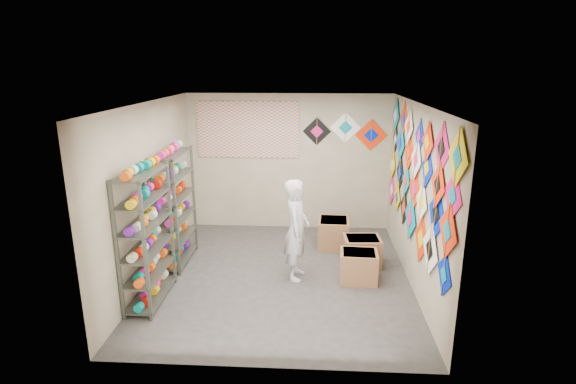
# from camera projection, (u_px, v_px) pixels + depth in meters

# --- Properties ---
(ground) EXTENTS (4.50, 4.50, 0.00)m
(ground) POSITION_uv_depth(u_px,v_px,m) (281.00, 276.00, 7.13)
(ground) COLOR #33302D
(room_walls) EXTENTS (4.50, 4.50, 4.50)m
(room_walls) POSITION_uv_depth(u_px,v_px,m) (280.00, 175.00, 6.68)
(room_walls) COLOR tan
(room_walls) RESTS_ON ground
(shelf_rack_front) EXTENTS (0.40, 1.10, 1.90)m
(shelf_rack_front) POSITION_uv_depth(u_px,v_px,m) (146.00, 237.00, 6.15)
(shelf_rack_front) COLOR #4C5147
(shelf_rack_front) RESTS_ON ground
(shelf_rack_back) EXTENTS (0.40, 1.10, 1.90)m
(shelf_rack_back) POSITION_uv_depth(u_px,v_px,m) (175.00, 208.00, 7.40)
(shelf_rack_back) COLOR #4C5147
(shelf_rack_back) RESTS_ON ground
(string_spools) EXTENTS (0.12, 2.36, 0.12)m
(string_spools) POSITION_uv_depth(u_px,v_px,m) (161.00, 215.00, 6.75)
(string_spools) COLOR #F821A3
(string_spools) RESTS_ON ground
(kite_wall_display) EXTENTS (0.06, 4.33, 2.08)m
(kite_wall_display) POSITION_uv_depth(u_px,v_px,m) (416.00, 178.00, 6.51)
(kite_wall_display) COLOR #001DB3
(kite_wall_display) RESTS_ON room_walls
(back_wall_kites) EXTENTS (1.64, 0.02, 0.75)m
(back_wall_kites) POSITION_uv_depth(u_px,v_px,m) (347.00, 132.00, 8.67)
(back_wall_kites) COLOR black
(back_wall_kites) RESTS_ON room_walls
(poster) EXTENTS (2.00, 0.01, 1.10)m
(poster) POSITION_uv_depth(u_px,v_px,m) (248.00, 130.00, 8.76)
(poster) COLOR #89499F
(poster) RESTS_ON room_walls
(shopkeeper) EXTENTS (0.65, 0.49, 1.59)m
(shopkeeper) POSITION_uv_depth(u_px,v_px,m) (297.00, 230.00, 6.87)
(shopkeeper) COLOR silver
(shopkeeper) RESTS_ON ground
(carton_a) EXTENTS (0.59, 0.50, 0.47)m
(carton_a) POSITION_uv_depth(u_px,v_px,m) (358.00, 266.00, 6.92)
(carton_a) COLOR #9F6A45
(carton_a) RESTS_ON ground
(carton_b) EXTENTS (0.62, 0.52, 0.49)m
(carton_b) POSITION_uv_depth(u_px,v_px,m) (362.00, 251.00, 7.44)
(carton_b) COLOR #9F6A45
(carton_b) RESTS_ON ground
(carton_c) EXTENTS (0.58, 0.63, 0.53)m
(carton_c) POSITION_uv_depth(u_px,v_px,m) (333.00, 233.00, 8.19)
(carton_c) COLOR #9F6A45
(carton_c) RESTS_ON ground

